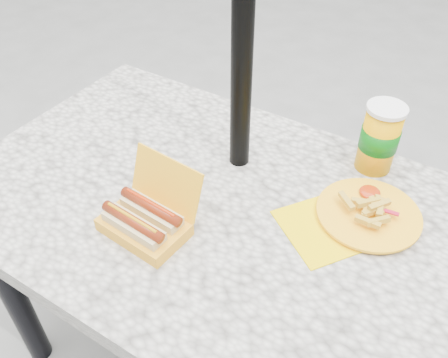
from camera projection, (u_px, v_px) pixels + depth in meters
The scene contains 6 objects.
ground at pixel (211, 355), 1.62m from camera, with size 60.00×60.00×0.00m, color slate.
picnic_table at pixel (206, 227), 1.20m from camera, with size 1.20×0.80×0.75m.
umbrella_pole at pixel (243, 32), 1.00m from camera, with size 0.05×0.05×2.20m, color black.
hotdog_box at pixel (145, 220), 1.02m from camera, with size 0.20×0.18×0.15m.
fries_plate at pixel (365, 214), 1.07m from camera, with size 0.31×0.33×0.05m.
soda_cup at pixel (379, 138), 1.15m from camera, with size 0.10×0.10×0.18m.
Camera 1 is at (0.47, -0.67, 1.53)m, focal length 38.00 mm.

